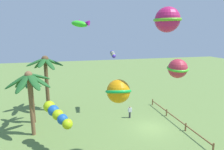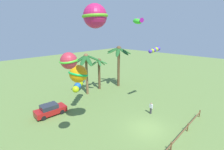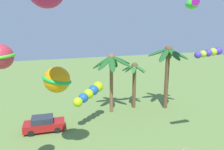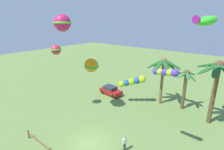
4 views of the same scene
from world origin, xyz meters
name	(u,v)px [view 4 (image 4 of 4)]	position (x,y,z in m)	size (l,w,h in m)	color
ground_plane	(90,144)	(0.00, 0.00, 0.00)	(120.00, 120.00, 0.00)	olive
palm_tree_0	(163,68)	(1.84, 13.12, 5.66)	(4.71, 4.68, 7.11)	brown
palm_tree_1	(186,81)	(5.01, 13.52, 4.23)	(3.11, 3.12, 5.83)	brown
palm_tree_2	(218,75)	(8.74, 12.00, 6.17)	(4.97, 4.97, 7.93)	brown
parked_car_0	(111,90)	(-6.08, 10.86, 0.75)	(4.03, 2.02, 1.51)	#A51919
spectator_0	(125,143)	(3.32, 1.49, 0.81)	(0.26, 0.55, 1.59)	#38383D
kite_tube_0	(133,81)	(-1.48, 10.44, 3.56)	(3.50, 2.64, 1.86)	#ADD115
kite_ball_1	(62,23)	(-5.64, 1.93, 11.87)	(2.91, 2.91, 1.87)	#C21F5F
kite_tube_2	(166,72)	(6.11, 3.06, 8.15)	(2.29, 0.80, 0.84)	#4C34B8
kite_fish_3	(206,20)	(7.58, 7.13, 12.15)	(2.08, 2.73, 1.16)	green
kite_ball_4	(56,50)	(-8.00, 2.32, 8.61)	(1.63, 1.62, 1.27)	#C02F42
kite_ball_5	(91,65)	(-5.05, 5.51, 6.42)	(2.31, 2.32, 1.87)	orange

